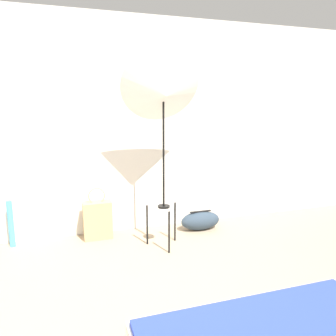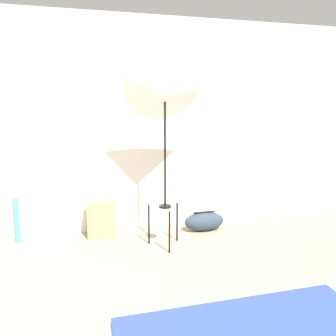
% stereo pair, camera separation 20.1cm
% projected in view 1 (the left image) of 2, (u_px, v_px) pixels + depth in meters
% --- Properties ---
extents(wall_back, '(8.00, 0.05, 2.60)m').
position_uv_depth(wall_back, '(139.00, 127.00, 4.02)').
color(wall_back, silver).
rests_on(wall_back, ground_plane).
extents(photo_umbrella, '(0.87, 0.64, 2.14)m').
position_uv_depth(photo_umbrella, '(163.00, 91.00, 3.38)').
color(photo_umbrella, black).
rests_on(photo_umbrella, ground_plane).
extents(tote_bag, '(0.33, 0.17, 0.62)m').
position_uv_depth(tote_bag, '(98.00, 220.00, 3.86)').
color(tote_bag, tan).
rests_on(tote_bag, ground_plane).
extents(duffel_bag, '(0.51, 0.24, 0.24)m').
position_uv_depth(duffel_bag, '(200.00, 221.00, 4.16)').
color(duffel_bag, '#2D3D4C').
rests_on(duffel_bag, ground_plane).
extents(paper_roll, '(0.06, 0.06, 0.53)m').
position_uv_depth(paper_roll, '(11.00, 224.00, 3.62)').
color(paper_roll, '#4CA3D1').
rests_on(paper_roll, ground_plane).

